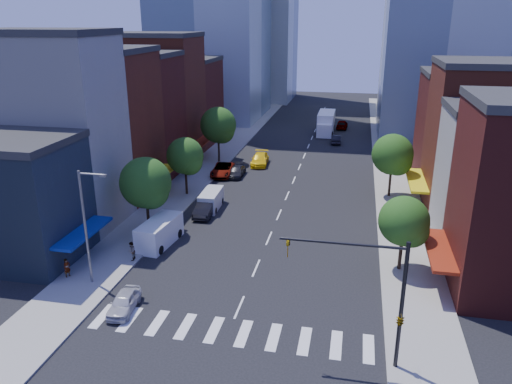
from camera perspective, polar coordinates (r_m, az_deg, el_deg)
ground at (r=36.50m, az=-1.92°, el=-13.02°), size 220.00×220.00×0.00m
sidewalk_left at (r=75.26m, az=-4.15°, el=4.31°), size 5.00×120.00×0.15m
sidewalk_right at (r=72.79m, az=15.21°, el=3.15°), size 5.00×120.00×0.15m
crosswalk at (r=34.08m, az=-3.13°, el=-15.65°), size 19.00×3.00×0.01m
bldg_left_0 at (r=46.54m, az=-26.78°, el=-1.00°), size 12.00×8.00×10.00m
bldg_left_1 at (r=51.70m, az=-22.13°, el=6.17°), size 12.00×8.00×18.00m
bldg_left_2 at (r=59.00m, az=-17.56°, el=7.18°), size 12.00×9.00×16.00m
bldg_left_3 at (r=66.50m, az=-14.04°, el=8.35°), size 12.00×8.00×15.00m
bldg_left_4 at (r=73.98m, az=-11.30°, el=10.41°), size 12.00×9.00×17.00m
bldg_left_5 at (r=83.03m, az=-8.70°, el=10.10°), size 12.00×10.00×13.00m
bldg_right_1 at (r=48.89m, az=27.26°, el=1.07°), size 12.00×8.00×12.00m
bldg_right_2 at (r=56.94m, az=25.26°, el=5.29°), size 12.00×10.00×15.00m
bldg_right_3 at (r=66.68m, az=23.29°, el=6.50°), size 12.00×10.00×13.00m
traffic_signal at (r=29.85m, az=15.22°, el=-12.43°), size 7.24×2.24×8.00m
streetlight at (r=39.08m, az=-18.77°, el=-3.14°), size 2.25×0.25×9.00m
tree_left_near at (r=47.27m, az=-12.36°, el=0.81°), size 4.80×4.80×7.30m
tree_left_mid at (r=57.14m, az=-7.99°, el=3.93°), size 4.20×4.20×6.65m
tree_left_far at (r=69.95m, az=-4.23°, el=7.47°), size 5.00×5.00×7.75m
tree_right_near at (r=41.09m, az=16.74°, el=-3.45°), size 4.00×4.00×6.20m
tree_right_far at (r=57.92m, az=15.47°, el=3.97°), size 4.60×4.60×7.20m
parked_car_front at (r=36.97m, az=-14.85°, el=-12.06°), size 1.94×4.03×1.33m
parked_car_second at (r=52.25m, az=-5.75°, el=-1.76°), size 1.85×4.94×1.61m
parked_car_third at (r=65.10m, az=-3.83°, el=2.55°), size 3.03×5.75×1.54m
parked_car_rear at (r=64.70m, az=-2.22°, el=2.37°), size 1.89×4.52×1.30m
cargo_van_near at (r=45.96m, az=-11.05°, el=-4.62°), size 2.75×5.64×2.32m
cargo_van_far at (r=53.82m, az=-5.18°, el=-0.92°), size 1.99×4.60×1.93m
taxi at (r=69.78m, az=0.45°, el=3.76°), size 2.61×5.54×1.56m
traffic_car_oncoming at (r=83.02m, az=9.10°, el=5.99°), size 1.80×4.30×1.38m
traffic_car_far at (r=94.43m, az=9.81°, el=7.63°), size 2.06×4.80×1.62m
box_truck at (r=89.95m, az=7.99°, el=7.75°), size 2.87×9.11×3.66m
pedestrian_near at (r=42.35m, az=-20.78°, el=-8.10°), size 0.56×0.66×1.54m
pedestrian_far at (r=43.43m, az=-14.04°, el=-6.58°), size 0.75×0.89×1.64m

